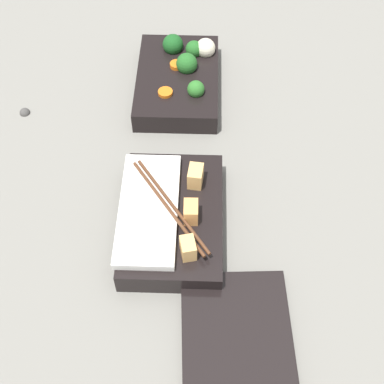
% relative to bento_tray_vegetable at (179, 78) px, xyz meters
% --- Properties ---
extents(ground_plane, '(3.00, 3.00, 0.00)m').
position_rel_bento_tray_vegetable_xyz_m(ground_plane, '(0.16, 0.00, -0.02)').
color(ground_plane, slate).
extents(bento_tray_vegetable, '(0.22, 0.14, 0.07)m').
position_rel_bento_tray_vegetable_xyz_m(bento_tray_vegetable, '(0.00, 0.00, 0.00)').
color(bento_tray_vegetable, black).
rests_on(bento_tray_vegetable, ground_plane).
extents(bento_tray_rice, '(0.22, 0.14, 0.07)m').
position_rel_bento_tray_vegetable_xyz_m(bento_tray_rice, '(0.30, -0.00, 0.00)').
color(bento_tray_rice, black).
rests_on(bento_tray_rice, ground_plane).
extents(bento_lid, '(0.22, 0.15, 0.01)m').
position_rel_bento_tray_vegetable_xyz_m(bento_lid, '(0.49, 0.10, -0.02)').
color(bento_lid, black).
rests_on(bento_lid, ground_plane).
extents(pebble_2, '(0.02, 0.02, 0.02)m').
position_rel_bento_tray_vegetable_xyz_m(pebble_2, '(0.07, -0.27, -0.02)').
color(pebble_2, '#474442').
rests_on(pebble_2, ground_plane).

